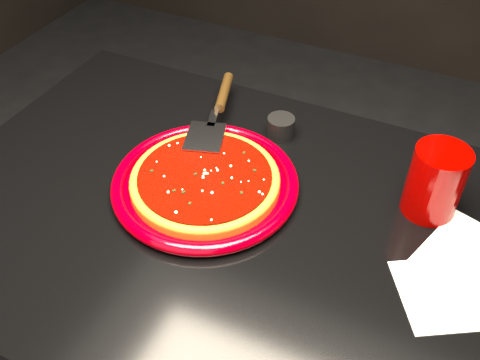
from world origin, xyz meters
name	(u,v)px	position (x,y,z in m)	size (l,w,h in m)	color
table	(240,328)	(0.00, 0.00, 0.38)	(1.20, 0.80, 0.75)	black
plate	(205,183)	(-0.09, 0.04, 0.76)	(0.36, 0.36, 0.03)	#830008
pizza_crust	(205,181)	(-0.09, 0.04, 0.77)	(0.29, 0.29, 0.01)	#915C17
pizza_crust_rim	(205,179)	(-0.09, 0.04, 0.77)	(0.29, 0.29, 0.02)	#915C17
pizza_sauce	(205,177)	(-0.09, 0.04, 0.78)	(0.26, 0.26, 0.01)	#680700
parmesan_dusting	(205,174)	(-0.09, 0.04, 0.79)	(0.25, 0.25, 0.01)	beige
basil_flecks	(205,174)	(-0.09, 0.04, 0.79)	(0.23, 0.23, 0.00)	black
pizza_server	(216,111)	(-0.16, 0.22, 0.80)	(0.09, 0.33, 0.02)	silver
cup	(435,182)	(0.31, 0.17, 0.82)	(0.10, 0.10, 0.14)	#900100
napkin_a	(444,294)	(0.37, -0.01, 0.75)	(0.14, 0.14, 0.00)	white
napkin_b	(474,259)	(0.40, 0.08, 0.75)	(0.16, 0.17, 0.00)	white
ramekin	(281,127)	(-0.02, 0.26, 0.77)	(0.06, 0.06, 0.05)	black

